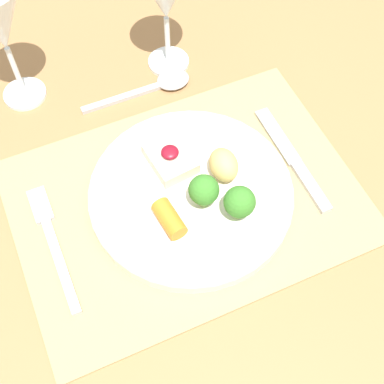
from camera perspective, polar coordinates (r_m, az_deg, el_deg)
ground_plane at (r=1.42m, az=-0.33°, el=-16.48°), size 8.00×8.00×0.00m
dining_table at (r=0.78m, az=-0.58°, el=-3.59°), size 1.52×1.27×0.75m
placemat at (r=0.72m, az=-0.63°, el=-0.86°), size 0.45×0.33×0.00m
dinner_plate at (r=0.70m, az=0.16°, el=-0.17°), size 0.27×0.27×0.07m
fork at (r=0.71m, az=-14.73°, el=-4.78°), size 0.02×0.19×0.01m
knife at (r=0.75m, az=11.09°, el=2.85°), size 0.02×0.19×0.01m
spoon at (r=0.84m, az=-3.22°, el=11.49°), size 0.17×0.04×0.01m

